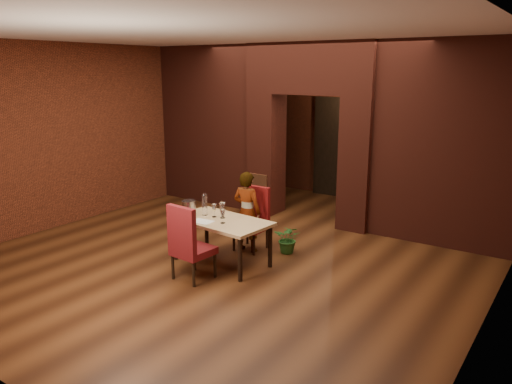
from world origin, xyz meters
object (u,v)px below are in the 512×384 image
(chair_far, at_px, (250,219))
(wine_glass_a, at_px, (214,211))
(wine_glass_b, at_px, (222,210))
(wine_glass_c, at_px, (223,216))
(chair_near, at_px, (193,242))
(water_bottle, at_px, (205,204))
(dining_table, at_px, (222,241))
(potted_plant, at_px, (288,239))
(person_seated, at_px, (247,212))
(wine_bucket, at_px, (189,209))

(chair_far, distance_m, wine_glass_a, 0.73)
(wine_glass_b, height_order, wine_glass_c, wine_glass_b)
(chair_far, xyz_separation_m, chair_near, (0.01, -1.34, 0.03))
(wine_glass_c, relative_size, water_bottle, 0.60)
(wine_glass_b, bearing_deg, dining_table, -62.99)
(chair_far, bearing_deg, wine_glass_b, -96.09)
(chair_near, height_order, potted_plant, chair_near)
(person_seated, height_order, water_bottle, person_seated)
(person_seated, distance_m, potted_plant, 0.76)
(chair_near, xyz_separation_m, wine_bucket, (-0.50, 0.49, 0.26))
(wine_glass_a, bearing_deg, chair_far, 74.26)
(chair_near, bearing_deg, wine_glass_a, -69.49)
(chair_near, bearing_deg, wine_glass_b, -80.10)
(wine_glass_a, height_order, wine_bucket, wine_bucket)
(chair_near, relative_size, potted_plant, 2.30)
(dining_table, relative_size, wine_glass_b, 6.11)
(chair_near, height_order, person_seated, person_seated)
(wine_glass_c, bearing_deg, water_bottle, 160.40)
(dining_table, xyz_separation_m, wine_glass_a, (-0.17, 0.05, 0.42))
(chair_near, height_order, wine_glass_a, chair_near)
(dining_table, xyz_separation_m, chair_far, (0.02, 0.70, 0.16))
(chair_near, distance_m, water_bottle, 0.83)
(person_seated, xyz_separation_m, wine_glass_b, (-0.04, -0.56, 0.15))
(water_bottle, bearing_deg, chair_far, 61.38)
(dining_table, height_order, wine_glass_b, wine_glass_b)
(wine_glass_c, bearing_deg, chair_near, -100.07)
(chair_near, distance_m, potted_plant, 1.66)
(potted_plant, bearing_deg, water_bottle, -137.29)
(wine_bucket, distance_m, water_bottle, 0.24)
(wine_glass_a, bearing_deg, dining_table, -15.62)
(dining_table, xyz_separation_m, wine_glass_c, (0.12, -0.12, 0.43))
(chair_far, height_order, chair_near, chair_near)
(person_seated, height_order, wine_glass_b, person_seated)
(dining_table, bearing_deg, wine_glass_a, 169.22)
(wine_glass_b, xyz_separation_m, water_bottle, (-0.30, -0.03, 0.05))
(chair_far, distance_m, water_bottle, 0.82)
(dining_table, relative_size, wine_bucket, 5.76)
(chair_near, relative_size, person_seated, 0.83)
(person_seated, bearing_deg, wine_glass_b, 81.44)
(chair_near, xyz_separation_m, person_seated, (-0.03, 1.27, 0.10))
(chair_far, distance_m, person_seated, 0.15)
(wine_glass_b, height_order, wine_bucket, wine_bucket)
(wine_glass_b, bearing_deg, potted_plant, 52.89)
(chair_far, xyz_separation_m, wine_glass_b, (-0.05, -0.62, 0.28))
(wine_glass_b, bearing_deg, wine_glass_c, -51.06)
(wine_glass_a, relative_size, wine_glass_c, 0.98)
(wine_glass_c, bearing_deg, dining_table, 134.93)
(chair_far, bearing_deg, chair_near, -90.59)
(wine_glass_a, height_order, potted_plant, wine_glass_a)
(dining_table, height_order, person_seated, person_seated)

